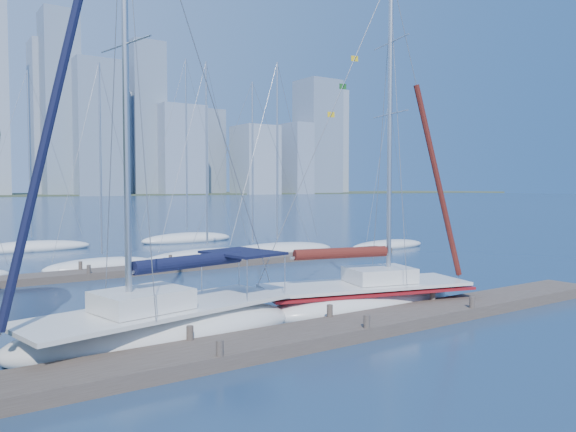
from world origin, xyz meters
TOP-DOWN VIEW (x-y plane):
  - ground at (0.00, 0.00)m, footprint 700.00×700.00m
  - near_dock at (0.00, 0.00)m, footprint 26.00×2.00m
  - far_dock at (2.00, 16.00)m, footprint 30.00×1.80m
  - sailboat_navy at (-5.22, 2.50)m, footprint 9.49×4.70m
  - sailboat_maroon at (2.98, 2.43)m, footprint 9.01×4.83m
  - bg_boat_1 at (-2.39, 18.48)m, footprint 6.71×4.52m
  - bg_boat_2 at (4.21, 18.58)m, footprint 8.63×5.40m
  - bg_boat_3 at (7.69, 18.81)m, footprint 8.42×4.16m
  - bg_boat_4 at (9.53, 18.61)m, footprint 9.52×5.04m
  - bg_boat_5 at (18.94, 17.53)m, footprint 7.26×4.18m
  - bg_boat_6 at (-3.97, 30.80)m, footprint 8.60×4.77m
  - bg_boat_7 at (8.24, 30.63)m, footprint 8.24×2.87m

SIDE VIEW (x-z plane):
  - ground at x=0.00m, z-range 0.00..0.00m
  - far_dock at x=2.00m, z-range 0.00..0.36m
  - near_dock at x=0.00m, z-range 0.00..0.40m
  - bg_boat_5 at x=18.94m, z-range -5.61..6.06m
  - bg_boat_1 at x=-2.39m, z-range -5.69..6.18m
  - bg_boat_3 at x=7.69m, z-range -5.74..6.22m
  - bg_boat_6 at x=-3.97m, z-range -6.45..6.96m
  - bg_boat_2 at x=4.21m, z-range -6.15..6.68m
  - bg_boat_4 at x=9.53m, z-range -6.46..7.02m
  - bg_boat_7 at x=8.24m, z-range -7.58..8.17m
  - sailboat_maroon at x=2.98m, z-range -5.66..7.70m
  - sailboat_navy at x=-5.22m, z-range -6.59..8.97m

